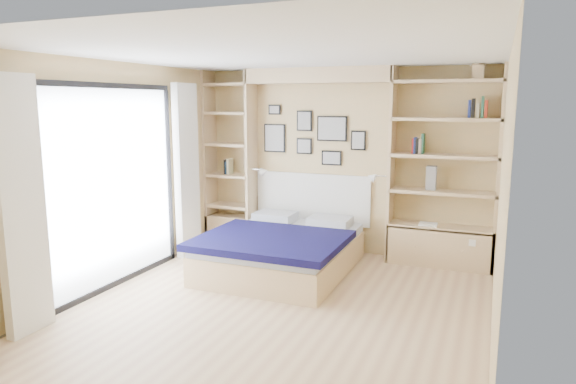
% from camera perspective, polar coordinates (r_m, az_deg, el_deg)
% --- Properties ---
extents(ground, '(4.50, 4.50, 0.00)m').
position_cam_1_polar(ground, '(5.30, -1.15, -12.86)').
color(ground, tan).
rests_on(ground, ground).
extents(room_shell, '(4.50, 4.50, 4.50)m').
position_cam_1_polar(room_shell, '(6.51, 1.00, 1.32)').
color(room_shell, tan).
rests_on(room_shell, ground).
extents(bed, '(1.67, 2.13, 1.07)m').
position_cam_1_polar(bed, '(6.36, -0.58, -6.32)').
color(bed, tan).
rests_on(bed, ground).
extents(photo_gallery, '(1.48, 0.02, 0.82)m').
position_cam_1_polar(photo_gallery, '(7.13, 2.57, 6.33)').
color(photo_gallery, black).
rests_on(photo_gallery, ground).
extents(reading_lamps, '(1.92, 0.12, 0.15)m').
position_cam_1_polar(reading_lamps, '(6.92, 3.10, 2.02)').
color(reading_lamps, silver).
rests_on(reading_lamps, ground).
extents(shelf_decor, '(3.52, 0.23, 2.03)m').
position_cam_1_polar(shelf_decor, '(6.62, 14.56, 6.43)').
color(shelf_decor, '#A51E1E').
rests_on(shelf_decor, ground).
extents(deck, '(3.20, 4.00, 0.05)m').
position_cam_1_polar(deck, '(7.41, -27.87, -7.32)').
color(deck, '#706553').
rests_on(deck, ground).
extents(deck_chair, '(0.76, 1.00, 0.90)m').
position_cam_1_polar(deck_chair, '(7.04, -26.64, -4.46)').
color(deck_chair, tan).
rests_on(deck_chair, ground).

